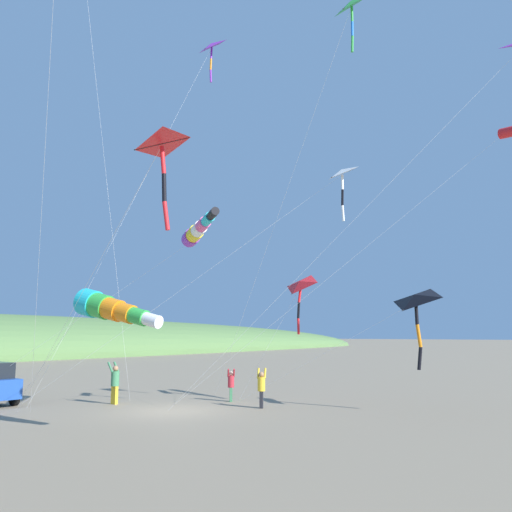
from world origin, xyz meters
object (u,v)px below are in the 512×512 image
at_px(person_child_green_jacket, 261,386).
at_px(kite_delta_teal_far_right, 350,7).
at_px(kite_delta_red_high_left, 211,47).
at_px(kite_delta_long_streamer_right, 415,300).
at_px(kite_windsock_blue_topmost, 109,308).
at_px(kite_delta_rainbow_low_near, 160,145).
at_px(person_adult_flyer, 115,381).
at_px(kite_windsock_purple_drifting, 197,231).
at_px(kite_delta_magenta_far_left, 300,285).
at_px(kite_delta_checkered_midright, 341,174).
at_px(person_child_grey_jacket, 231,383).

distance_m(person_child_green_jacket, kite_delta_teal_far_right, 14.92).
distance_m(person_child_green_jacket, kite_delta_red_high_left, 16.81).
height_order(kite_delta_long_streamer_right, kite_windsock_blue_topmost, kite_delta_long_streamer_right).
relative_size(person_child_green_jacket, kite_delta_long_streamer_right, 0.18).
bearing_deg(kite_delta_rainbow_low_near, person_adult_flyer, 144.80).
relative_size(person_child_green_jacket, kite_windsock_purple_drifting, 0.12).
relative_size(kite_delta_rainbow_low_near, kite_delta_magenta_far_left, 2.32).
distance_m(person_child_green_jacket, kite_delta_checkered_midright, 9.39).
distance_m(kite_delta_long_streamer_right, kite_windsock_blue_topmost, 11.97).
xyz_separation_m(person_child_grey_jacket, kite_delta_rainbow_low_near, (8.26, -12.17, 6.03)).
bearing_deg(kite_delta_teal_far_right, kite_delta_rainbow_low_near, -92.61).
height_order(person_child_green_jacket, kite_delta_magenta_far_left, kite_delta_magenta_far_left).
relative_size(person_child_green_jacket, kite_delta_checkered_midright, 0.12).
bearing_deg(kite_delta_magenta_far_left, kite_delta_rainbow_low_near, -68.59).
height_order(kite_delta_long_streamer_right, kite_delta_teal_far_right, kite_delta_teal_far_right).
distance_m(person_adult_flyer, kite_delta_rainbow_low_near, 15.59).
height_order(person_child_grey_jacket, kite_delta_long_streamer_right, kite_delta_long_streamer_right).
height_order(kite_delta_rainbow_low_near, kite_delta_red_high_left, kite_delta_red_high_left).
bearing_deg(person_child_green_jacket, person_child_grey_jacket, 159.88).
distance_m(person_child_grey_jacket, kite_delta_teal_far_right, 16.34).
distance_m(person_child_green_jacket, person_child_grey_jacket, 2.57).
relative_size(person_child_grey_jacket, kite_delta_long_streamer_right, 0.16).
distance_m(person_child_green_jacket, kite_delta_magenta_far_left, 4.99).
bearing_deg(kite_delta_magenta_far_left, kite_delta_teal_far_right, -44.34).
relative_size(kite_delta_checkered_midright, kite_delta_red_high_left, 0.74).
xyz_separation_m(person_child_grey_jacket, kite_delta_teal_far_right, (8.62, -4.17, 13.24)).
height_order(person_child_grey_jacket, kite_delta_magenta_far_left, kite_delta_magenta_far_left).
xyz_separation_m(person_adult_flyer, kite_delta_long_streamer_right, (11.80, 5.53, 3.42)).
relative_size(kite_windsock_blue_topmost, kite_delta_checkered_midright, 0.89).
xyz_separation_m(person_child_green_jacket, kite_windsock_purple_drifting, (-0.13, -3.92, 6.10)).
bearing_deg(person_child_grey_jacket, kite_delta_red_high_left, -126.53).
relative_size(kite_delta_rainbow_low_near, kite_windsock_blue_topmost, 1.14).
height_order(kite_windsock_purple_drifting, kite_delta_teal_far_right, kite_delta_teal_far_right).
distance_m(person_child_grey_jacket, kite_windsock_purple_drifting, 8.15).
bearing_deg(person_child_grey_jacket, person_adult_flyer, -132.82).
bearing_deg(kite_delta_long_streamer_right, person_child_grey_jacket, -168.36).
bearing_deg(kite_delta_rainbow_low_near, kite_windsock_purple_drifting, 129.05).
xyz_separation_m(kite_delta_rainbow_low_near, kite_delta_long_streamer_right, (-0.02, 13.87, -2.42)).
relative_size(kite_windsock_blue_topmost, kite_delta_teal_far_right, 0.82).
bearing_deg(kite_delta_long_streamer_right, kite_windsock_purple_drifting, -132.49).
relative_size(kite_windsock_blue_topmost, kite_delta_red_high_left, 0.66).
height_order(kite_delta_rainbow_low_near, kite_delta_magenta_far_left, kite_delta_rainbow_low_near).
bearing_deg(person_adult_flyer, person_child_green_jacket, 26.32).
bearing_deg(kite_delta_checkered_midright, kite_delta_rainbow_low_near, -81.68).
bearing_deg(kite_delta_red_high_left, person_child_grey_jacket, 53.47).
xyz_separation_m(person_child_green_jacket, kite_delta_checkered_midright, (4.28, -0.56, 8.34)).
distance_m(person_child_grey_jacket, kite_delta_checkered_midright, 10.85).
distance_m(kite_delta_long_streamer_right, kite_delta_teal_far_right, 11.28).
distance_m(person_adult_flyer, kite_delta_teal_far_right, 17.85).
distance_m(person_child_grey_jacket, kite_delta_red_high_left, 16.64).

